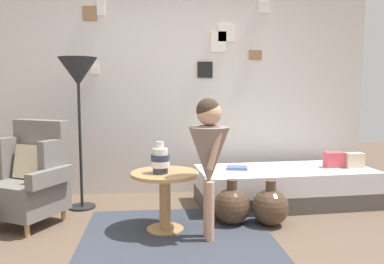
{
  "coord_description": "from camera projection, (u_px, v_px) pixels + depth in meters",
  "views": [
    {
      "loc": [
        -0.22,
        -2.79,
        1.26
      ],
      "look_at": [
        0.15,
        0.95,
        0.85
      ],
      "focal_mm": 36.26,
      "sensor_mm": 36.0,
      "label": 1
    }
  ],
  "objects": [
    {
      "name": "ground_plane",
      "position": [
        185.0,
        258.0,
        2.92
      ],
      "size": [
        12.0,
        12.0,
        0.0
      ],
      "primitive_type": "plane",
      "color": "brown"
    },
    {
      "name": "daybed",
      "position": [
        285.0,
        186.0,
        4.27
      ],
      "size": [
        1.95,
        0.93,
        0.4
      ],
      "color": "#4C4742",
      "rests_on": "ground"
    },
    {
      "name": "rug",
      "position": [
        177.0,
        236.0,
        3.35
      ],
      "size": [
        1.63,
        1.45,
        0.01
      ],
      "primitive_type": "cube",
      "color": "#333842",
      "rests_on": "ground"
    },
    {
      "name": "side_table",
      "position": [
        165.0,
        188.0,
        3.45
      ],
      "size": [
        0.61,
        0.61,
        0.53
      ],
      "color": "tan",
      "rests_on": "ground"
    },
    {
      "name": "book_on_daybed",
      "position": [
        237.0,
        168.0,
        4.21
      ],
      "size": [
        0.25,
        0.2,
        0.03
      ],
      "primitive_type": "cube",
      "rotation": [
        0.0,
        0.0,
        -0.19
      ],
      "color": "#4E6098",
      "rests_on": "daybed"
    },
    {
      "name": "vase_striped",
      "position": [
        160.0,
        160.0,
        3.38
      ],
      "size": [
        0.16,
        0.16,
        0.28
      ],
      "color": "#2D384C",
      "rests_on": "side_table"
    },
    {
      "name": "person_child",
      "position": [
        209.0,
        150.0,
        3.19
      ],
      "size": [
        0.34,
        0.34,
        1.19
      ],
      "color": "tan",
      "rests_on": "ground"
    },
    {
      "name": "pillow_mid",
      "position": [
        334.0,
        160.0,
        4.31
      ],
      "size": [
        0.21,
        0.13,
        0.17
      ],
      "primitive_type": "cube",
      "rotation": [
        0.0,
        0.0,
        0.03
      ],
      "color": "#D64C56",
      "rests_on": "daybed"
    },
    {
      "name": "armchair",
      "position": [
        31.0,
        177.0,
        3.65
      ],
      "size": [
        0.9,
        0.83,
        0.97
      ],
      "color": "tan",
      "rests_on": "ground"
    },
    {
      "name": "floor_lamp",
      "position": [
        78.0,
        78.0,
        4.01
      ],
      "size": [
        0.4,
        0.4,
        1.59
      ],
      "color": "black",
      "rests_on": "ground"
    },
    {
      "name": "demijohn_far",
      "position": [
        270.0,
        207.0,
        3.6
      ],
      "size": [
        0.34,
        0.34,
        0.43
      ],
      "color": "#473323",
      "rests_on": "ground"
    },
    {
      "name": "gallery_wall",
      "position": [
        172.0,
        86.0,
        4.7
      ],
      "size": [
        4.8,
        0.12,
        2.6
      ],
      "color": "silver",
      "rests_on": "ground"
    },
    {
      "name": "demijohn_near",
      "position": [
        232.0,
        206.0,
        3.64
      ],
      "size": [
        0.34,
        0.34,
        0.43
      ],
      "color": "#473323",
      "rests_on": "ground"
    },
    {
      "name": "pillow_head",
      "position": [
        354.0,
        160.0,
        4.29
      ],
      "size": [
        0.19,
        0.12,
        0.17
      ],
      "primitive_type": "cube",
      "rotation": [
        0.0,
        0.0,
        -0.01
      ],
      "color": "beige",
      "rests_on": "daybed"
    }
  ]
}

